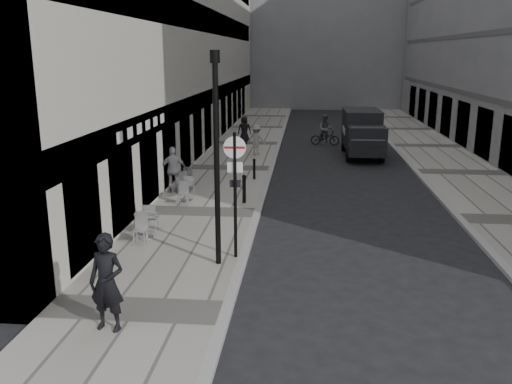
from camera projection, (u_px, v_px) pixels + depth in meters
sidewalk at (231, 169)px, 26.70m from camera, size 4.00×60.00×0.12m
far_sidewalk at (460, 173)px, 25.73m from camera, size 4.00×60.00×0.12m
building_far at (307, 3)px, 60.33m from camera, size 24.00×16.00×22.00m
walking_man at (107, 283)px, 10.82m from camera, size 0.81×0.60×2.04m
sign_post at (235, 179)px, 14.44m from camera, size 0.59×0.10×3.46m
lamppost at (216, 150)px, 13.76m from camera, size 0.25×0.25×5.55m
bollard_near at (244, 190)px, 20.29m from camera, size 0.13×0.13×1.00m
bollard_far at (254, 170)px, 24.16m from camera, size 0.11×0.11×0.86m
panel_van at (362, 131)px, 30.09m from camera, size 2.03×5.34×2.50m
cyclist at (325, 133)px, 33.77m from camera, size 1.83×0.83×1.91m
pedestrian_a at (174, 170)px, 21.71m from camera, size 1.16×0.66×1.86m
pedestrian_b at (256, 140)px, 29.90m from camera, size 1.17×0.80×1.67m
pedestrian_c at (244, 130)px, 33.54m from camera, size 0.89×0.63×1.71m
cafe_table_near at (146, 223)px, 16.43m from camera, size 0.70×1.58×0.90m
cafe_table_mid at (187, 190)px, 20.52m from camera, size 0.68×1.54×0.88m
cafe_table_far at (185, 179)px, 22.38m from camera, size 0.65×1.46×0.83m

